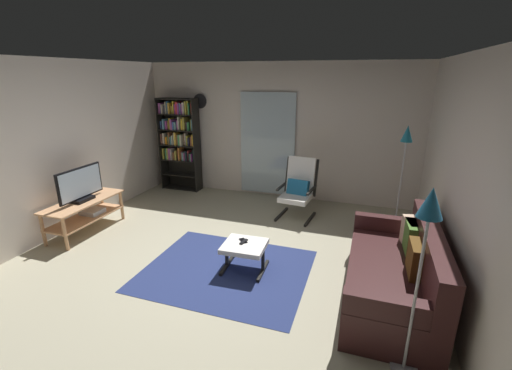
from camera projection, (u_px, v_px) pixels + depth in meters
ground_plane at (215, 265)px, 4.46m from camera, size 7.02×7.02×0.00m
wall_back at (276, 132)px, 6.67m from camera, size 5.60×0.06×2.60m
wall_left at (39, 153)px, 4.88m from camera, size 0.06×6.00×2.60m
wall_right at (471, 193)px, 3.24m from camera, size 0.06×6.00×2.60m
glass_door_panel at (267, 145)px, 6.74m from camera, size 1.10×0.01×2.00m
area_rug at (226, 270)px, 4.35m from camera, size 2.03×1.68×0.01m
tv_stand at (86, 211)px, 5.35m from camera, size 0.51×1.27×0.52m
television at (81, 186)px, 5.20m from camera, size 0.20×0.82×0.52m
bookshelf_near_tv at (180, 138)px, 7.14m from camera, size 0.83×0.30×1.91m
leather_sofa at (397, 273)px, 3.72m from camera, size 0.88×1.94×0.86m
lounge_armchair at (298, 187)px, 5.87m from camera, size 0.62×0.70×1.02m
ottoman at (244, 248)px, 4.28m from camera, size 0.54×0.50×0.36m
tv_remote at (244, 242)px, 4.29m from camera, size 0.07×0.15×0.02m
cell_phone at (243, 241)px, 4.33m from camera, size 0.14×0.15×0.01m
floor_lamp_by_sofa at (427, 231)px, 2.51m from camera, size 0.22×0.22×1.62m
floor_lamp_by_shelf at (405, 150)px, 5.11m from camera, size 0.22×0.22×1.66m
wall_clock at (200, 101)px, 6.92m from camera, size 0.29×0.03×0.29m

